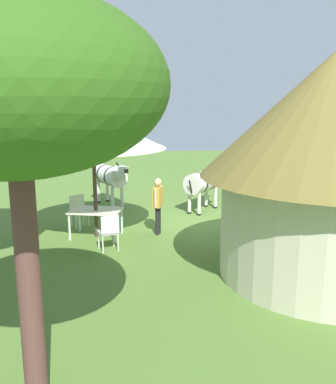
% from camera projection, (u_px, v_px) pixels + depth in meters
% --- Properties ---
extents(ground_plane, '(36.00, 36.00, 0.00)m').
position_uv_depth(ground_plane, '(202.00, 220.00, 12.88)').
color(ground_plane, '#557932').
extents(thatched_hut, '(5.16, 5.16, 4.54)m').
position_uv_depth(thatched_hut, '(331.00, 156.00, 8.33)').
color(thatched_hut, beige).
rests_on(thatched_hut, ground_plane).
extents(shade_umbrella, '(3.75, 3.75, 3.24)m').
position_uv_depth(shade_umbrella, '(93.00, 131.00, 10.74)').
color(shade_umbrella, '#4C3628').
rests_on(shade_umbrella, ground_plane).
extents(patio_dining_table, '(1.47, 1.11, 0.74)m').
position_uv_depth(patio_dining_table, '(96.00, 213.00, 11.20)').
color(patio_dining_table, silver).
rests_on(patio_dining_table, ground_plane).
extents(patio_chair_east_end, '(0.59, 0.59, 0.90)m').
position_uv_depth(patio_chair_east_end, '(78.00, 208.00, 12.19)').
color(patio_chair_east_end, white).
rests_on(patio_chair_east_end, ground_plane).
extents(patio_chair_near_hut, '(0.56, 0.55, 0.90)m').
position_uv_depth(patio_chair_near_hut, '(109.00, 230.00, 10.16)').
color(patio_chair_near_hut, white).
rests_on(patio_chair_near_hut, ground_plane).
extents(guest_beside_umbrella, '(0.31, 0.53, 1.54)m').
position_uv_depth(guest_beside_umbrella, '(158.00, 201.00, 11.37)').
color(guest_beside_umbrella, black).
rests_on(guest_beside_umbrella, ground_plane).
extents(standing_watcher, '(0.47, 0.51, 1.76)m').
position_uv_depth(standing_watcher, '(278.00, 172.00, 15.13)').
color(standing_watcher, black).
rests_on(standing_watcher, ground_plane).
extents(striped_lounge_chair, '(0.94, 0.95, 0.62)m').
position_uv_depth(striped_lounge_chair, '(297.00, 209.00, 13.16)').
color(striped_lounge_chair, '#C9584D').
rests_on(striped_lounge_chair, ground_plane).
extents(zebra_nearest_camera, '(1.49, 1.79, 1.51)m').
position_uv_depth(zebra_nearest_camera, '(204.00, 182.00, 13.82)').
color(zebra_nearest_camera, silver).
rests_on(zebra_nearest_camera, ground_plane).
extents(zebra_by_umbrella, '(1.35, 1.89, 1.58)m').
position_uv_depth(zebra_by_umbrella, '(110.00, 176.00, 14.47)').
color(zebra_by_umbrella, silver).
rests_on(zebra_by_umbrella, ground_plane).
extents(acacia_tree_far_lawn, '(3.27, 3.27, 4.71)m').
position_uv_depth(acacia_tree_far_lawn, '(15.00, 87.00, 4.41)').
color(acacia_tree_far_lawn, brown).
rests_on(acacia_tree_far_lawn, ground_plane).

